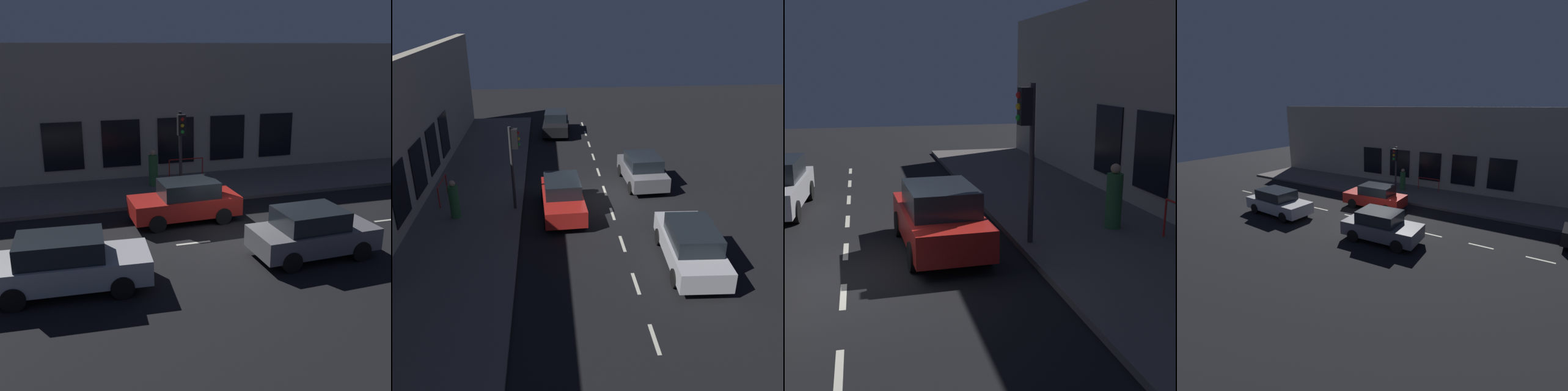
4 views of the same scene
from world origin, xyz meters
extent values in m
plane|color=black|center=(0.00, 0.00, 0.00)|extent=(60.00, 60.00, 0.00)
cube|color=#5B5654|center=(6.25, 0.00, 0.07)|extent=(4.50, 32.00, 0.15)
cube|color=black|center=(8.47, 2.73, 1.89)|extent=(0.04, 1.84, 2.27)
cube|color=black|center=(8.47, 5.45, 1.89)|extent=(0.04, 1.84, 2.27)
cube|color=beige|center=(0.00, -3.60, 0.00)|extent=(0.12, 1.20, 0.01)
cube|color=beige|center=(0.00, -1.00, 0.00)|extent=(0.12, 1.20, 0.01)
cube|color=beige|center=(0.00, 1.60, 0.00)|extent=(0.12, 1.20, 0.01)
cube|color=beige|center=(0.00, 4.20, 0.00)|extent=(0.12, 1.20, 0.01)
cube|color=beige|center=(0.00, 6.80, 0.00)|extent=(0.12, 1.20, 0.01)
cube|color=beige|center=(0.00, 9.40, 0.00)|extent=(0.12, 1.20, 0.01)
cube|color=beige|center=(0.00, 12.00, 0.00)|extent=(0.12, 1.20, 0.01)
cylinder|color=#2D2D30|center=(4.30, 0.88, 2.02)|extent=(0.13, 0.13, 3.73)
cube|color=black|center=(4.11, 0.88, 3.36)|extent=(0.26, 0.32, 0.84)
sphere|color=red|center=(3.97, 0.88, 3.61)|extent=(0.15, 0.15, 0.15)
sphere|color=gold|center=(3.97, 0.88, 3.36)|extent=(0.15, 0.15, 0.15)
sphere|color=green|center=(3.97, 0.88, 3.11)|extent=(0.15, 0.15, 0.15)
cylinder|color=black|center=(-1.40, 4.35, 0.32)|extent=(0.26, 0.65, 0.64)
cylinder|color=black|center=(-1.24, 7.08, 0.32)|extent=(0.26, 0.65, 0.64)
cube|color=red|center=(2.19, 1.31, 0.63)|extent=(1.88, 4.14, 0.70)
cube|color=black|center=(2.19, 1.15, 1.28)|extent=(1.59, 2.18, 0.60)
cylinder|color=black|center=(1.34, 2.54, 0.32)|extent=(0.25, 0.65, 0.64)
cylinder|color=black|center=(2.93, 2.61, 0.32)|extent=(0.25, 0.65, 0.64)
cylinder|color=black|center=(1.44, 0.02, 0.32)|extent=(0.25, 0.65, 0.64)
cylinder|color=black|center=(3.03, 0.08, 0.32)|extent=(0.25, 0.65, 0.64)
cylinder|color=#336B38|center=(6.77, 1.54, 0.87)|extent=(0.43, 0.43, 1.44)
sphere|color=tan|center=(6.77, 1.54, 1.71)|extent=(0.26, 0.26, 0.26)
cube|color=tan|center=(6.78, 1.66, 1.71)|extent=(0.07, 0.05, 0.07)
cylinder|color=red|center=(7.66, 0.56, 0.62)|extent=(0.05, 0.05, 0.95)
camera|label=1|loc=(-14.41, 5.86, 6.41)|focal=44.02mm
camera|label=2|loc=(2.74, 18.33, 8.49)|focal=39.13mm
camera|label=3|loc=(0.46, -10.53, 4.15)|focal=48.36mm
camera|label=4|loc=(-14.30, -8.89, 6.68)|focal=27.76mm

